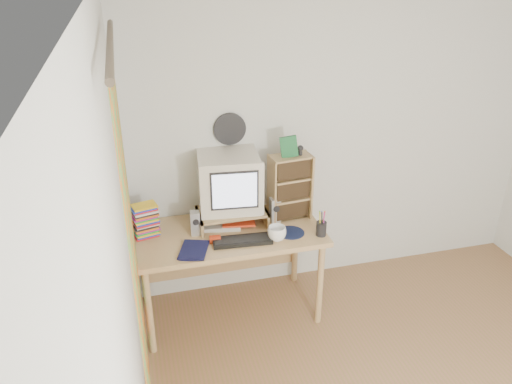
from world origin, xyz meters
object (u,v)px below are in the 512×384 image
mug (277,233)px  cd_rack (290,187)px  dvd_stack (145,221)px  diary (181,248)px  keyboard (242,241)px  crt_monitor (229,182)px  desk (227,243)px

mug → cd_rack: bearing=58.0°
dvd_stack → diary: 0.36m
cd_rack → diary: (-0.89, -0.29, -0.24)m
keyboard → cd_rack: cd_rack is taller
mug → keyboard: bearing=173.1°
crt_monitor → keyboard: bearing=-81.2°
dvd_stack → mug: (0.91, -0.30, -0.07)m
crt_monitor → dvd_stack: size_ratio=1.85×
keyboard → dvd_stack: bearing=162.0°
diary → dvd_stack: bearing=147.3°
dvd_stack → cd_rack: (1.11, 0.02, 0.14)m
cd_rack → diary: size_ratio=2.28×
dvd_stack → crt_monitor: bearing=-8.5°
crt_monitor → cd_rack: crt_monitor is taller
desk → dvd_stack: bearing=177.3°
cd_rack → mug: size_ratio=3.80×
crt_monitor → diary: crt_monitor is taller
dvd_stack → cd_rack: bearing=-12.9°
keyboard → cd_rack: 0.58m
desk → mug: 0.46m
keyboard → mug: (0.25, -0.03, 0.04)m
dvd_stack → diary: (0.22, -0.27, -0.10)m
keyboard → mug: mug is taller
crt_monitor → diary: size_ratio=1.97×
crt_monitor → diary: 0.62m
dvd_stack → cd_rack: 1.11m
keyboard → dvd_stack: (-0.66, 0.27, 0.11)m
crt_monitor → cd_rack: size_ratio=0.87×
crt_monitor → mug: 0.53m
cd_rack → mug: (-0.20, -0.32, -0.20)m
cd_rack → diary: bearing=-168.0°
keyboard → diary: size_ratio=1.88×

